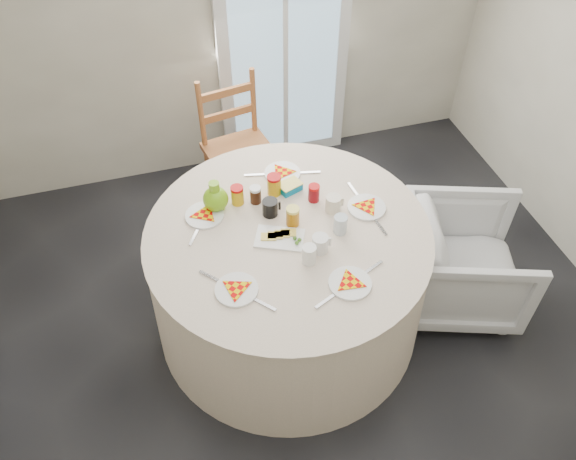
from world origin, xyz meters
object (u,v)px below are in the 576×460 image
object	(u,v)px
table	(288,279)
wooden_chair	(241,156)
armchair	(466,256)
green_pitcher	(215,198)

from	to	relation	value
table	wooden_chair	distance (m)	1.12
wooden_chair	armchair	bearing A→B (deg)	-58.06
table	green_pitcher	world-z (taller)	green_pitcher
armchair	green_pitcher	bearing A→B (deg)	92.09
wooden_chair	green_pitcher	distance (m)	0.97
wooden_chair	green_pitcher	xyz separation A→B (m)	(-0.31, -0.83, 0.40)
armchair	green_pitcher	size ratio (longest dim) A/B	3.98
table	wooden_chair	size ratio (longest dim) A/B	1.59
wooden_chair	armchair	world-z (taller)	wooden_chair
table	wooden_chair	world-z (taller)	wooden_chair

